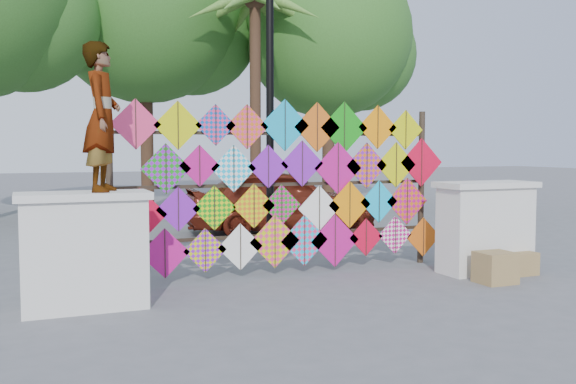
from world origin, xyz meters
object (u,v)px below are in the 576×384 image
(kite_rack, at_px, (292,186))
(vendor_woman, at_px, (102,117))
(sedan, at_px, (281,200))
(lamppost, at_px, (270,88))

(kite_rack, xyz_separation_m, vendor_woman, (-2.62, -0.92, 0.86))
(sedan, xyz_separation_m, lamppost, (-1.32, -2.84, 2.02))
(kite_rack, relative_size, lamppost, 1.11)
(vendor_woman, relative_size, sedan, 0.41)
(vendor_woman, xyz_separation_m, sedan, (4.10, 5.04, -1.42))
(vendor_woman, height_order, sedan, vendor_woman)
(vendor_woman, bearing_deg, sedan, -20.62)
(lamppost, bearing_deg, kite_rack, -97.59)
(kite_rack, relative_size, vendor_woman, 3.06)
(lamppost, bearing_deg, vendor_woman, -141.71)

